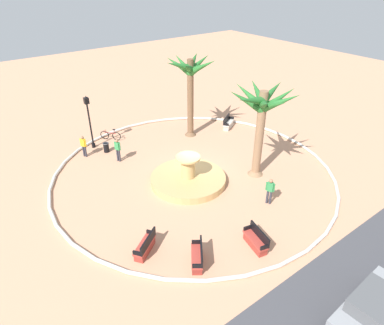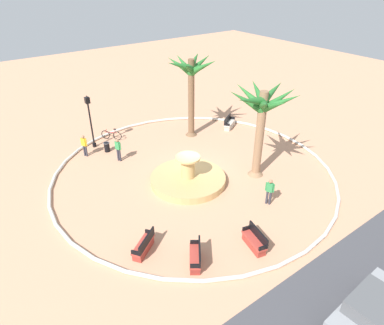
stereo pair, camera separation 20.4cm
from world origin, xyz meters
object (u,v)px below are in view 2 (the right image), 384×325
object	(u,v)px
bench_west	(254,242)
trash_bin	(107,147)
palm_tree_by_curb	(263,111)
bench_southeast	(196,258)
lamppost	(90,118)
person_pedestrian_stroll	(118,149)
palm_tree_near_fountain	(191,76)
bench_east	(229,124)
bench_north	(144,246)
person_cyclist_photo	(269,191)
parked_car_second	(372,312)
bicycle_red_frame	(112,135)
fountain	(188,179)
person_cyclist_helmet	(84,145)

from	to	relation	value
bench_west	trash_bin	bearing A→B (deg)	-82.93
palm_tree_by_curb	bench_west	bearing A→B (deg)	43.93
bench_southeast	palm_tree_by_curb	bearing A→B (deg)	-153.84
bench_west	lamppost	size ratio (longest dim) A/B	0.41
lamppost	person_pedestrian_stroll	world-z (taller)	lamppost
palm_tree_near_fountain	bench_east	size ratio (longest dim) A/B	3.90
bench_north	lamppost	xyz separation A→B (m)	(-2.38, -11.88, 2.04)
bench_southeast	person_cyclist_photo	size ratio (longest dim) A/B	0.96
parked_car_second	palm_tree_by_curb	bearing A→B (deg)	-113.19
bench_west	parked_car_second	distance (m)	5.65
palm_tree_by_curb	bicycle_red_frame	xyz separation A→B (m)	(5.44, -10.47, -4.11)
bench_east	bench_west	xyz separation A→B (m)	(8.42, 11.32, 0.00)
fountain	bench_west	size ratio (longest dim) A/B	2.86
person_pedestrian_stroll	lamppost	bearing A→B (deg)	-79.19
person_cyclist_helmet	parked_car_second	size ratio (longest dim) A/B	0.40
person_pedestrian_stroll	person_cyclist_helmet	bearing A→B (deg)	-51.58
bench_west	person_cyclist_helmet	size ratio (longest dim) A/B	1.02
person_cyclist_helmet	person_cyclist_photo	distance (m)	13.40
trash_bin	bicycle_red_frame	bearing A→B (deg)	-124.40
fountain	lamppost	world-z (taller)	lamppost
bench_north	bicycle_red_frame	xyz separation A→B (m)	(-3.99, -12.26, 0.04)
palm_tree_by_curb	person_pedestrian_stroll	distance (m)	10.17
bench_north	person_pedestrian_stroll	size ratio (longest dim) A/B	0.94
fountain	palm_tree_by_curb	size ratio (longest dim) A/B	0.80
bench_southeast	parked_car_second	size ratio (longest dim) A/B	0.39
person_pedestrian_stroll	fountain	bearing A→B (deg)	114.03
bench_east	lamppost	distance (m)	11.32
fountain	bench_east	bearing A→B (deg)	-148.43
lamppost	fountain	bearing A→B (deg)	109.31
bench_east	person_cyclist_photo	world-z (taller)	person_cyclist_photo
palm_tree_near_fountain	person_pedestrian_stroll	bearing A→B (deg)	3.49
bench_southeast	bench_west	bearing A→B (deg)	163.81
bench_east	trash_bin	bearing A→B (deg)	-12.30
fountain	bench_east	distance (m)	9.03
lamppost	person_cyclist_photo	size ratio (longest dim) A/B	2.46
bench_east	bench_north	distance (m)	15.44
bench_west	bicycle_red_frame	distance (m)	15.19
bench_north	person_cyclist_helmet	size ratio (longest dim) A/B	0.98
palm_tree_by_curb	person_cyclist_helmet	bearing A→B (deg)	-48.28
bench_west	person_cyclist_photo	distance (m)	3.81
person_cyclist_helmet	bench_southeast	bearing A→B (deg)	91.12
bicycle_red_frame	bench_west	bearing A→B (deg)	92.04
fountain	palm_tree_by_curb	world-z (taller)	palm_tree_by_curb
fountain	bench_west	xyz separation A→B (m)	(0.73, 6.59, 0.06)
fountain	bench_southeast	world-z (taller)	fountain
fountain	person_cyclist_photo	world-z (taller)	fountain
bench_west	bench_southeast	xyz separation A→B (m)	(2.96, -0.86, 0.00)
bicycle_red_frame	person_cyclist_helmet	bearing A→B (deg)	27.23
trash_bin	person_cyclist_helmet	world-z (taller)	person_cyclist_helmet
palm_tree_by_curb	person_cyclist_photo	bearing A→B (deg)	57.28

